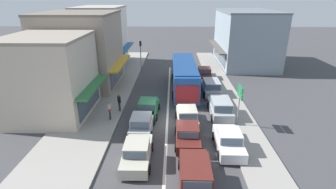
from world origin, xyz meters
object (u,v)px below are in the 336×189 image
object	(u,v)px
sedan_adjacent_lane_lead	(188,135)
directional_road_sign	(240,95)
pedestrian_browsing_midblock	(119,101)
parked_sedan_kerb_front	(229,141)
parked_sedan_kerb_rear	(204,74)
wagon_behind_bus_mid	(195,174)
hatchback_queue_gap_filler	(148,108)
parked_wagon_kerb_third	(211,87)
hatchback_adjacent_lane_trail	(142,124)
traffic_light_downstreet	(141,51)
pedestrian_with_handbag_near	(110,109)
sedan_behind_bus_near	(137,153)
parked_wagon_kerb_second	(220,107)
hatchback_queue_far_back	(187,116)
city_bus	(184,74)

from	to	relation	value
sedan_adjacent_lane_lead	directional_road_sign	bearing A→B (deg)	33.16
pedestrian_browsing_midblock	parked_sedan_kerb_front	bearing A→B (deg)	-34.26
parked_sedan_kerb_front	parked_sedan_kerb_rear	world-z (taller)	same
sedan_adjacent_lane_lead	wagon_behind_bus_mid	distance (m)	4.62
hatchback_queue_gap_filler	parked_wagon_kerb_third	world-z (taller)	parked_wagon_kerb_third
hatchback_adjacent_lane_trail	traffic_light_downstreet	size ratio (longest dim) A/B	0.89
traffic_light_downstreet	pedestrian_browsing_midblock	bearing A→B (deg)	-91.43
pedestrian_with_handbag_near	hatchback_queue_gap_filler	bearing A→B (deg)	19.94
sedan_behind_bus_near	hatchback_adjacent_lane_trail	bearing A→B (deg)	92.12
parked_wagon_kerb_second	pedestrian_with_handbag_near	distance (m)	9.82
parked_sedan_kerb_front	hatchback_queue_gap_filler	bearing A→B (deg)	138.55
sedan_behind_bus_near	pedestrian_browsing_midblock	distance (m)	8.14
hatchback_adjacent_lane_trail	hatchback_queue_far_back	xyz separation A→B (m)	(3.64, 1.50, 0.00)
hatchback_adjacent_lane_trail	pedestrian_with_handbag_near	distance (m)	3.61
city_bus	pedestrian_with_handbag_near	distance (m)	10.35
hatchback_adjacent_lane_trail	hatchback_queue_gap_filler	distance (m)	3.17
wagon_behind_bus_mid	pedestrian_browsing_midblock	distance (m)	11.68
hatchback_queue_far_back	pedestrian_browsing_midblock	xyz separation A→B (m)	(-6.14, 2.28, 0.36)
pedestrian_with_handbag_near	pedestrian_browsing_midblock	size ratio (longest dim) A/B	1.00
hatchback_adjacent_lane_trail	hatchback_queue_far_back	distance (m)	3.93
hatchback_adjacent_lane_trail	directional_road_sign	distance (m)	8.18
parked_sedan_kerb_front	sedan_behind_bus_near	bearing A→B (deg)	-165.35
sedan_behind_bus_near	parked_sedan_kerb_front	size ratio (longest dim) A/B	1.00
parked_wagon_kerb_third	pedestrian_browsing_midblock	bearing A→B (deg)	-150.95
city_bus	parked_wagon_kerb_second	size ratio (longest dim) A/B	2.42
hatchback_adjacent_lane_trail	hatchback_queue_gap_filler	world-z (taller)	same
traffic_light_downstreet	directional_road_sign	size ratio (longest dim) A/B	1.17
hatchback_queue_gap_filler	parked_wagon_kerb_second	world-z (taller)	parked_wagon_kerb_second
wagon_behind_bus_mid	parked_wagon_kerb_second	bearing A→B (deg)	72.42
hatchback_queue_far_back	parked_sedan_kerb_front	xyz separation A→B (m)	(2.76, -3.78, -0.05)
hatchback_queue_far_back	parked_wagon_kerb_second	world-z (taller)	parked_wagon_kerb_second
wagon_behind_bus_mid	directional_road_sign	world-z (taller)	directional_road_sign
wagon_behind_bus_mid	hatchback_queue_far_back	world-z (taller)	wagon_behind_bus_mid
hatchback_adjacent_lane_trail	hatchback_queue_gap_filler	bearing A→B (deg)	85.83
parked_wagon_kerb_third	traffic_light_downstreet	size ratio (longest dim) A/B	1.08
sedan_adjacent_lane_lead	parked_sedan_kerb_front	xyz separation A→B (m)	(2.83, -0.82, 0.00)
parked_wagon_kerb_second	parked_sedan_kerb_rear	size ratio (longest dim) A/B	1.06
sedan_behind_bus_near	wagon_behind_bus_mid	xyz separation A→B (m)	(3.60, -2.17, 0.08)
wagon_behind_bus_mid	parked_sedan_kerb_rear	world-z (taller)	wagon_behind_bus_mid
parked_sedan_kerb_front	parked_wagon_kerb_third	world-z (taller)	parked_wagon_kerb_third
traffic_light_downstreet	parked_sedan_kerb_front	bearing A→B (deg)	-67.22
hatchback_queue_far_back	pedestrian_with_handbag_near	distance (m)	6.65
city_bus	parked_wagon_kerb_second	xyz separation A→B (m)	(3.04, -6.51, -1.14)
parked_wagon_kerb_second	pedestrian_browsing_midblock	size ratio (longest dim) A/B	2.76
hatchback_adjacent_lane_trail	parked_wagon_kerb_second	size ratio (longest dim) A/B	0.83
parked_sedan_kerb_rear	pedestrian_with_handbag_near	distance (m)	15.57
parked_sedan_kerb_rear	sedan_behind_bus_near	bearing A→B (deg)	-109.09
hatchback_adjacent_lane_trail	hatchback_queue_far_back	world-z (taller)	same
sedan_behind_bus_near	traffic_light_downstreet	distance (m)	22.20
parked_wagon_kerb_second	pedestrian_with_handbag_near	size ratio (longest dim) A/B	2.76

